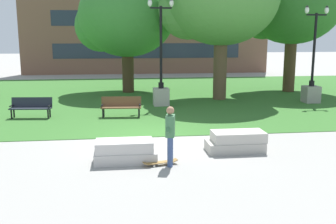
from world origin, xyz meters
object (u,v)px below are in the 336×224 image
object	(u,v)px
concrete_block_center	(125,151)
concrete_block_left	(236,142)
park_bench_near_right	(31,106)
skateboard	(160,162)
lamp_post_right	(161,84)
park_bench_near_left	(121,105)
person_skateboarder	(170,133)
lamp_post_left	(312,83)

from	to	relation	value
concrete_block_center	concrete_block_left	size ratio (longest dim) A/B	0.98
park_bench_near_right	concrete_block_left	bearing A→B (deg)	-38.70
skateboard	lamp_post_right	xyz separation A→B (m)	(1.06, 9.65, 1.03)
park_bench_near_right	lamp_post_right	distance (m)	6.60
concrete_block_center	park_bench_near_left	size ratio (longest dim) A/B	0.98
concrete_block_center	concrete_block_left	world-z (taller)	same
person_skateboarder	park_bench_near_right	xyz separation A→B (m)	(-5.31, 7.24, -0.43)
concrete_block_left	park_bench_near_left	distance (m)	6.85
concrete_block_left	park_bench_near_right	distance (m)	9.73
concrete_block_left	person_skateboarder	xyz separation A→B (m)	(-2.28, -1.16, 0.66)
park_bench_near_left	lamp_post_right	size ratio (longest dim) A/B	0.34
person_skateboarder	concrete_block_left	bearing A→B (deg)	27.04
lamp_post_left	person_skateboarder	bearing A→B (deg)	-133.30
park_bench_near_right	lamp_post_left	bearing A→B (deg)	9.28
skateboard	lamp_post_left	xyz separation A→B (m)	(9.31, 9.53, 0.98)
skateboard	lamp_post_left	bearing A→B (deg)	45.66
person_skateboarder	lamp_post_right	distance (m)	9.75
concrete_block_center	park_bench_near_left	bearing A→B (deg)	90.51
lamp_post_right	person_skateboarder	bearing A→B (deg)	-94.59
person_skateboarder	lamp_post_left	distance (m)	13.17
person_skateboarder	skateboard	xyz separation A→B (m)	(-0.28, 0.06, -0.88)
concrete_block_center	park_bench_near_left	xyz separation A→B (m)	(-0.06, 6.46, 0.23)
person_skateboarder	lamp_post_right	bearing A→B (deg)	85.41
park_bench_near_right	lamp_post_left	size ratio (longest dim) A/B	0.36
park_bench_near_left	lamp_post_right	xyz separation A→B (m)	(2.10, 2.73, 0.58)
person_skateboarder	lamp_post_left	world-z (taller)	lamp_post_left
concrete_block_left	lamp_post_left	distance (m)	10.82
park_bench_near_left	lamp_post_right	bearing A→B (deg)	52.41
park_bench_near_left	person_skateboarder	bearing A→B (deg)	-79.28
person_skateboarder	lamp_post_right	world-z (taller)	lamp_post_right
concrete_block_center	skateboard	xyz separation A→B (m)	(0.99, -0.46, -0.22)
lamp_post_left	concrete_block_left	bearing A→B (deg)	-128.72
concrete_block_left	person_skateboarder	bearing A→B (deg)	-152.96
skateboard	lamp_post_left	size ratio (longest dim) A/B	0.20
park_bench_near_left	concrete_block_center	bearing A→B (deg)	-89.49
person_skateboarder	lamp_post_right	xyz separation A→B (m)	(0.78, 9.72, 0.15)
concrete_block_center	park_bench_near_right	size ratio (longest dim) A/B	0.98
skateboard	park_bench_near_right	bearing A→B (deg)	125.02
concrete_block_left	lamp_post_right	distance (m)	8.72
concrete_block_left	lamp_post_right	bearing A→B (deg)	99.95
skateboard	park_bench_near_left	distance (m)	7.02
concrete_block_center	skateboard	size ratio (longest dim) A/B	1.73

